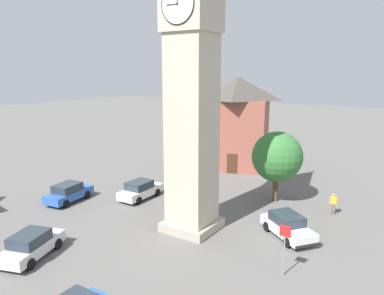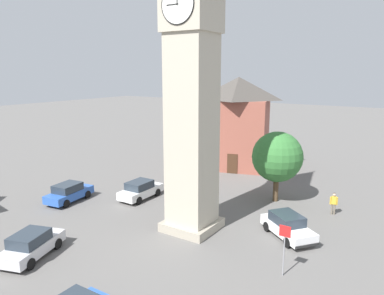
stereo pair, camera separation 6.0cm
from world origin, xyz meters
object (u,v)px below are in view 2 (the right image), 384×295
at_px(car_silver_kerb, 69,192).
at_px(car_black_far, 31,245).
at_px(car_red_corner, 288,226).
at_px(building_shop_left, 238,122).
at_px(pedestrian, 334,202).
at_px(clock_tower, 192,25).
at_px(lamp_post, 176,158).
at_px(road_sign, 284,242).
at_px(car_blue_kerb, 140,190).
at_px(tree, 277,157).

xyz_separation_m(car_silver_kerb, car_black_far, (-5.84, 7.24, 0.00)).
bearing_deg(car_red_corner, building_shop_left, -52.94).
height_order(car_silver_kerb, car_black_far, same).
bearing_deg(car_black_far, pedestrian, -128.80).
relative_size(clock_tower, car_red_corner, 5.30).
bearing_deg(pedestrian, car_silver_kerb, 25.50).
distance_m(car_red_corner, lamp_post, 10.43).
relative_size(clock_tower, lamp_post, 4.02).
distance_m(lamp_post, road_sign, 12.87).
xyz_separation_m(clock_tower, pedestrian, (-7.47, -7.93, -12.33)).
bearing_deg(building_shop_left, car_black_far, 88.08).
distance_m(car_blue_kerb, lamp_post, 4.31).
relative_size(car_silver_kerb, road_sign, 1.54).
bearing_deg(car_blue_kerb, car_silver_kerb, 40.24).
relative_size(car_silver_kerb, car_black_far, 0.97).
bearing_deg(car_blue_kerb, lamp_post, -160.03).
relative_size(clock_tower, road_sign, 8.13).
bearing_deg(car_black_far, clock_tower, -123.93).
relative_size(building_shop_left, road_sign, 3.56).
xyz_separation_m(car_blue_kerb, lamp_post, (-2.94, -1.07, 2.97)).
bearing_deg(road_sign, car_red_corner, -73.77).
xyz_separation_m(car_silver_kerb, building_shop_left, (-6.67, -17.52, 4.32)).
height_order(car_silver_kerb, lamp_post, lamp_post).
bearing_deg(car_silver_kerb, clock_tower, -174.57).
relative_size(car_blue_kerb, car_black_far, 0.93).
bearing_deg(clock_tower, car_black_far, 56.07).
distance_m(pedestrian, road_sign, 10.23).
bearing_deg(car_silver_kerb, pedestrian, -154.50).
relative_size(tree, building_shop_left, 0.58).
xyz_separation_m(car_silver_kerb, car_red_corner, (-17.31, -3.43, 0.00)).
xyz_separation_m(car_red_corner, car_black_far, (11.47, 10.67, 0.00)).
height_order(car_black_far, pedestrian, pedestrian).
xyz_separation_m(building_shop_left, road_sign, (-11.98, 18.68, -3.18)).
bearing_deg(tree, car_blue_kerb, 30.30).
distance_m(car_blue_kerb, car_black_far, 11.11).
distance_m(car_silver_kerb, pedestrian, 20.96).
distance_m(car_black_far, lamp_post, 12.55).
distance_m(car_blue_kerb, car_silver_kerb, 5.85).
distance_m(car_black_far, tree, 18.94).
relative_size(car_blue_kerb, car_red_corner, 0.97).
relative_size(clock_tower, pedestrian, 13.45).
height_order(car_blue_kerb, lamp_post, lamp_post).
relative_size(car_black_far, lamp_post, 0.79).
height_order(car_silver_kerb, building_shop_left, building_shop_left).
height_order(clock_tower, car_red_corner, clock_tower).
bearing_deg(car_black_far, lamp_post, -97.40).
height_order(tree, road_sign, tree).
distance_m(car_silver_kerb, road_sign, 18.72).
bearing_deg(tree, lamp_post, 34.22).
bearing_deg(road_sign, car_blue_kerb, -19.23).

